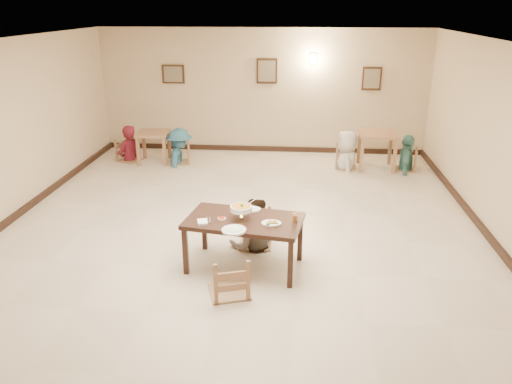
# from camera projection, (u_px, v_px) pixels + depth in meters

# --- Properties ---
(floor) EXTENTS (10.00, 10.00, 0.00)m
(floor) POSITION_uv_depth(u_px,v_px,m) (239.00, 236.00, 8.09)
(floor) COLOR beige
(floor) RESTS_ON ground
(ceiling) EXTENTS (10.00, 10.00, 0.00)m
(ceiling) POSITION_uv_depth(u_px,v_px,m) (237.00, 43.00, 7.02)
(ceiling) COLOR white
(ceiling) RESTS_ON wall_back
(wall_back) EXTENTS (10.00, 0.00, 10.00)m
(wall_back) POSITION_uv_depth(u_px,v_px,m) (263.00, 92.00, 12.21)
(wall_back) COLOR beige
(wall_back) RESTS_ON floor
(wall_front) EXTENTS (10.00, 0.00, 10.00)m
(wall_front) POSITION_uv_depth(u_px,v_px,m) (135.00, 376.00, 2.90)
(wall_front) COLOR beige
(wall_front) RESTS_ON floor
(wall_right) EXTENTS (0.00, 10.00, 10.00)m
(wall_right) POSITION_uv_depth(u_px,v_px,m) (512.00, 153.00, 7.23)
(wall_right) COLOR beige
(wall_right) RESTS_ON floor
(baseboard_back) EXTENTS (8.00, 0.06, 0.12)m
(baseboard_back) POSITION_uv_depth(u_px,v_px,m) (262.00, 149.00, 12.69)
(baseboard_back) COLOR black
(baseboard_back) RESTS_ON floor
(baseboard_left) EXTENTS (0.06, 10.00, 0.12)m
(baseboard_left) POSITION_uv_depth(u_px,v_px,m) (5.00, 223.00, 8.39)
(baseboard_left) COLOR black
(baseboard_left) RESTS_ON floor
(baseboard_right) EXTENTS (0.06, 10.00, 0.12)m
(baseboard_right) POSITION_uv_depth(u_px,v_px,m) (493.00, 242.00, 7.74)
(baseboard_right) COLOR black
(baseboard_right) RESTS_ON floor
(picture_a) EXTENTS (0.55, 0.04, 0.45)m
(picture_a) POSITION_uv_depth(u_px,v_px,m) (173.00, 74.00, 12.21)
(picture_a) COLOR #311D10
(picture_a) RESTS_ON wall_back
(picture_b) EXTENTS (0.50, 0.04, 0.60)m
(picture_b) POSITION_uv_depth(u_px,v_px,m) (267.00, 71.00, 11.98)
(picture_b) COLOR #311D10
(picture_b) RESTS_ON wall_back
(picture_c) EXTENTS (0.45, 0.04, 0.55)m
(picture_c) POSITION_uv_depth(u_px,v_px,m) (372.00, 79.00, 11.83)
(picture_c) COLOR #311D10
(picture_c) RESTS_ON wall_back
(wall_sconce) EXTENTS (0.16, 0.05, 0.22)m
(wall_sconce) POSITION_uv_depth(u_px,v_px,m) (313.00, 59.00, 11.79)
(wall_sconce) COLOR #FFD88C
(wall_sconce) RESTS_ON wall_back
(main_table) EXTENTS (1.70, 1.13, 0.74)m
(main_table) POSITION_uv_depth(u_px,v_px,m) (244.00, 224.00, 6.91)
(main_table) COLOR #311A13
(main_table) RESTS_ON floor
(chair_far) EXTENTS (0.49, 0.49, 1.04)m
(chair_far) POSITION_uv_depth(u_px,v_px,m) (256.00, 214.00, 7.61)
(chair_far) COLOR #A2805D
(chair_far) RESTS_ON floor
(chair_near) EXTENTS (0.50, 0.50, 1.06)m
(chair_near) POSITION_uv_depth(u_px,v_px,m) (229.00, 257.00, 6.30)
(chair_near) COLOR #A2805D
(chair_near) RESTS_ON floor
(main_diner) EXTENTS (0.86, 0.72, 1.57)m
(main_diner) POSITION_uv_depth(u_px,v_px,m) (253.00, 199.00, 7.46)
(main_diner) COLOR gray
(main_diner) RESTS_ON floor
(curry_warmer) EXTENTS (0.34, 0.30, 0.27)m
(curry_warmer) POSITION_uv_depth(u_px,v_px,m) (241.00, 208.00, 6.81)
(curry_warmer) COLOR silver
(curry_warmer) RESTS_ON main_table
(rice_plate_far) EXTENTS (0.29, 0.29, 0.07)m
(rice_plate_far) POSITION_uv_depth(u_px,v_px,m) (251.00, 209.00, 7.17)
(rice_plate_far) COLOR white
(rice_plate_far) RESTS_ON main_table
(rice_plate_near) EXTENTS (0.32, 0.32, 0.07)m
(rice_plate_near) POSITION_uv_depth(u_px,v_px,m) (234.00, 230.00, 6.51)
(rice_plate_near) COLOR white
(rice_plate_near) RESTS_ON main_table
(fried_plate) EXTENTS (0.27, 0.27, 0.06)m
(fried_plate) POSITION_uv_depth(u_px,v_px,m) (271.00, 223.00, 6.71)
(fried_plate) COLOR white
(fried_plate) RESTS_ON main_table
(chili_dish) EXTENTS (0.12, 0.12, 0.02)m
(chili_dish) POSITION_uv_depth(u_px,v_px,m) (222.00, 219.00, 6.86)
(chili_dish) COLOR white
(chili_dish) RESTS_ON main_table
(napkin_cutlery) EXTENTS (0.20, 0.28, 0.03)m
(napkin_cutlery) POSITION_uv_depth(u_px,v_px,m) (203.00, 222.00, 6.74)
(napkin_cutlery) COLOR white
(napkin_cutlery) RESTS_ON main_table
(drink_glass) EXTENTS (0.07, 0.07, 0.13)m
(drink_glass) POSITION_uv_depth(u_px,v_px,m) (295.00, 218.00, 6.76)
(drink_glass) COLOR white
(drink_glass) RESTS_ON main_table
(bg_table_left) EXTENTS (0.78, 0.78, 0.72)m
(bg_table_left) POSITION_uv_depth(u_px,v_px,m) (153.00, 138.00, 11.64)
(bg_table_left) COLOR #9D6E4D
(bg_table_left) RESTS_ON floor
(bg_table_right) EXTENTS (0.85, 0.85, 0.83)m
(bg_table_right) POSITION_uv_depth(u_px,v_px,m) (377.00, 139.00, 11.14)
(bg_table_right) COLOR #9D6E4D
(bg_table_right) RESTS_ON floor
(bg_chair_ll) EXTENTS (0.47, 0.47, 1.01)m
(bg_chair_ll) POSITION_uv_depth(u_px,v_px,m) (128.00, 140.00, 11.74)
(bg_chair_ll) COLOR #A2805D
(bg_chair_ll) RESTS_ON floor
(bg_chair_lr) EXTENTS (0.45, 0.45, 0.96)m
(bg_chair_lr) POSITION_uv_depth(u_px,v_px,m) (179.00, 143.00, 11.57)
(bg_chair_lr) COLOR #A2805D
(bg_chair_lr) RESTS_ON floor
(bg_chair_rl) EXTENTS (0.46, 0.46, 0.98)m
(bg_chair_rl) POSITION_uv_depth(u_px,v_px,m) (347.00, 147.00, 11.24)
(bg_chair_rl) COLOR #A2805D
(bg_chair_rl) RESTS_ON floor
(bg_chair_rr) EXTENTS (0.44, 0.44, 0.94)m
(bg_chair_rr) POSITION_uv_depth(u_px,v_px,m) (407.00, 150.00, 11.11)
(bg_chair_rr) COLOR #A2805D
(bg_chair_rr) RESTS_ON floor
(bg_diner_a) EXTENTS (0.66, 0.75, 1.72)m
(bg_diner_a) POSITION_uv_depth(u_px,v_px,m) (127.00, 125.00, 11.62)
(bg_diner_a) COLOR maroon
(bg_diner_a) RESTS_ON floor
(bg_diner_b) EXTENTS (0.71, 1.13, 1.67)m
(bg_diner_b) POSITION_uv_depth(u_px,v_px,m) (178.00, 129.00, 11.44)
(bg_diner_b) COLOR teal
(bg_diner_b) RESTS_ON floor
(bg_diner_c) EXTENTS (0.61, 0.88, 1.73)m
(bg_diner_c) POSITION_uv_depth(u_px,v_px,m) (348.00, 131.00, 11.11)
(bg_diner_c) COLOR silver
(bg_diner_c) RESTS_ON floor
(bg_diner_d) EXTENTS (0.58, 1.01, 1.62)m
(bg_diner_d) POSITION_uv_depth(u_px,v_px,m) (409.00, 135.00, 10.98)
(bg_diner_d) COLOR teal
(bg_diner_d) RESTS_ON floor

